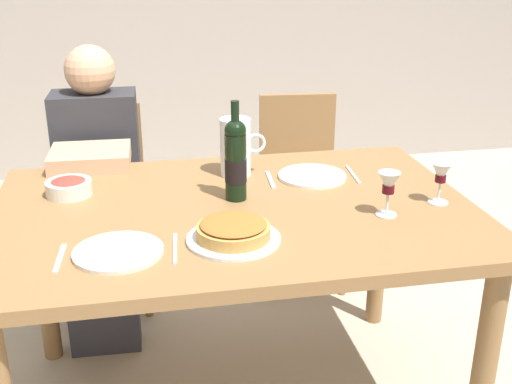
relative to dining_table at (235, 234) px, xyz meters
name	(u,v)px	position (x,y,z in m)	size (l,w,h in m)	color
dining_table	(235,234)	(0.00, 0.00, 0.00)	(1.50, 1.00, 0.76)	olive
wine_bottle	(236,160)	(0.02, 0.07, 0.23)	(0.07, 0.07, 0.32)	black
water_pitcher	(236,150)	(0.05, 0.29, 0.18)	(0.16, 0.11, 0.20)	silver
baked_tart	(233,232)	(-0.04, -0.24, 0.12)	(0.26, 0.26, 0.06)	silver
salad_bowl	(69,186)	(-0.51, 0.20, 0.12)	(0.15, 0.15, 0.06)	silver
wine_glass_left_diner	(389,185)	(0.44, -0.15, 0.19)	(0.07, 0.07, 0.14)	silver
wine_glass_right_diner	(441,175)	(0.64, -0.09, 0.18)	(0.06, 0.06, 0.13)	silver
dinner_plate_left_setting	(118,252)	(-0.36, -0.26, 0.10)	(0.24, 0.24, 0.01)	silver
dinner_plate_right_setting	(312,176)	(0.31, 0.21, 0.10)	(0.24, 0.24, 0.01)	white
fork_left_setting	(60,258)	(-0.51, -0.26, 0.09)	(0.16, 0.01, 0.01)	silver
knife_left_setting	(175,248)	(-0.21, -0.26, 0.09)	(0.18, 0.01, 0.01)	silver
knife_right_setting	(353,174)	(0.46, 0.21, 0.09)	(0.18, 0.01, 0.01)	silver
spoon_right_setting	(270,180)	(0.16, 0.21, 0.09)	(0.16, 0.01, 0.01)	silver
chair_left	(104,192)	(-0.45, 0.90, -0.17)	(0.41, 0.41, 0.87)	olive
diner_left	(98,185)	(-0.45, 0.66, -0.05)	(0.35, 0.51, 1.16)	#2D2D33
chair_right	(300,177)	(0.46, 0.92, -0.17)	(0.44, 0.44, 0.87)	olive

